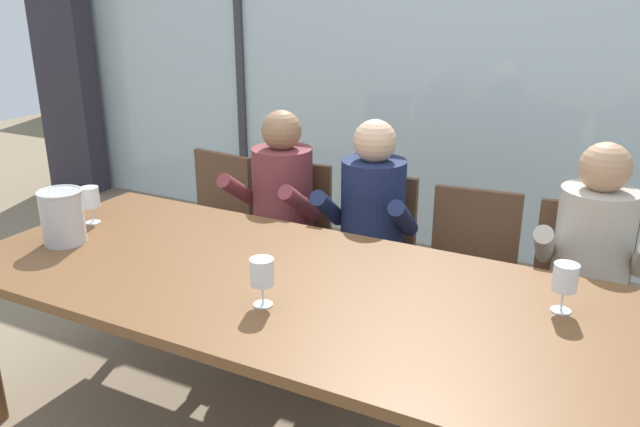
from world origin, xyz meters
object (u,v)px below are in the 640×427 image
at_px(chair_left_of_center, 289,231).
at_px(person_navy_polo, 368,226).
at_px(person_beige_jumper, 590,266).
at_px(dining_table, 278,292).
at_px(ice_bucket_primary, 62,216).
at_px(chair_near_curtain, 213,218).
at_px(wine_glass_center_pour, 262,273).
at_px(chair_center, 370,247).
at_px(person_maroon_top, 275,209).
at_px(wine_glass_by_left_taster, 90,198).
at_px(chair_near_window_right, 580,288).
at_px(chair_right_of_center, 469,268).
at_px(wine_glass_near_bucket, 565,280).

bearing_deg(chair_left_of_center, person_navy_polo, -21.59).
distance_m(chair_left_of_center, person_beige_jumper, 1.57).
bearing_deg(dining_table, ice_bucket_primary, -173.27).
distance_m(chair_near_curtain, wine_glass_center_pour, 1.63).
height_order(person_navy_polo, person_beige_jumper, same).
relative_size(chair_center, person_beige_jumper, 0.73).
relative_size(dining_table, person_navy_polo, 2.12).
distance_m(dining_table, person_maroon_top, 0.97).
bearing_deg(person_maroon_top, wine_glass_center_pour, -57.28).
xyz_separation_m(chair_near_curtain, chair_center, (1.00, 0.02, 0.00)).
relative_size(dining_table, person_beige_jumper, 2.12).
relative_size(person_navy_polo, ice_bucket_primary, 5.09).
distance_m(chair_near_curtain, wine_glass_by_left_taster, 0.91).
xyz_separation_m(chair_near_window_right, person_navy_polo, (-0.99, -0.14, 0.17)).
bearing_deg(wine_glass_center_pour, person_maroon_top, 119.53).
xyz_separation_m(chair_left_of_center, chair_right_of_center, (1.02, -0.03, 0.00)).
bearing_deg(person_beige_jumper, chair_near_window_right, 100.27).
distance_m(ice_bucket_primary, wine_glass_center_pour, 1.07).
height_order(chair_near_window_right, person_maroon_top, person_maroon_top).
xyz_separation_m(chair_near_window_right, wine_glass_center_pour, (-0.93, -1.17, 0.36)).
xyz_separation_m(chair_right_of_center, person_beige_jumper, (0.53, -0.12, 0.17)).
bearing_deg(wine_glass_center_pour, chair_near_window_right, 51.56).
distance_m(chair_near_window_right, wine_glass_by_left_taster, 2.28).
relative_size(chair_near_curtain, person_beige_jumper, 0.73).
relative_size(person_navy_polo, wine_glass_center_pour, 6.90).
bearing_deg(chair_near_curtain, wine_glass_center_pour, -39.65).
bearing_deg(wine_glass_near_bucket, wine_glass_by_left_taster, -176.96).
height_order(chair_near_curtain, person_navy_polo, person_navy_polo).
bearing_deg(chair_left_of_center, person_maroon_top, -95.62).
distance_m(ice_bucket_primary, wine_glass_by_left_taster, 0.25).
bearing_deg(chair_center, chair_right_of_center, -3.86).
relative_size(person_maroon_top, ice_bucket_primary, 5.09).
relative_size(dining_table, chair_left_of_center, 2.89).
bearing_deg(chair_right_of_center, chair_center, 171.37).
xyz_separation_m(chair_center, person_navy_polo, (0.05, -0.15, 0.17)).
relative_size(chair_right_of_center, wine_glass_center_pour, 5.07).
relative_size(chair_center, chair_right_of_center, 1.00).
bearing_deg(chair_right_of_center, wine_glass_near_bucket, -61.12).
relative_size(chair_center, chair_near_window_right, 1.00).
bearing_deg(chair_near_curtain, dining_table, -35.79).
distance_m(chair_right_of_center, wine_glass_center_pour, 1.28).
distance_m(chair_center, person_navy_polo, 0.23).
distance_m(chair_left_of_center, person_navy_polo, 0.58).
relative_size(dining_table, wine_glass_by_left_taster, 14.62).
bearing_deg(person_maroon_top, person_navy_polo, 3.21).
height_order(chair_center, wine_glass_by_left_taster, wine_glass_by_left_taster).
height_order(chair_left_of_center, chair_center, same).
xyz_separation_m(chair_near_curtain, wine_glass_center_pour, (1.10, -1.16, 0.36)).
bearing_deg(wine_glass_center_pour, chair_near_curtain, 133.40).
height_order(person_beige_jumper, ice_bucket_primary, person_beige_jumper).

